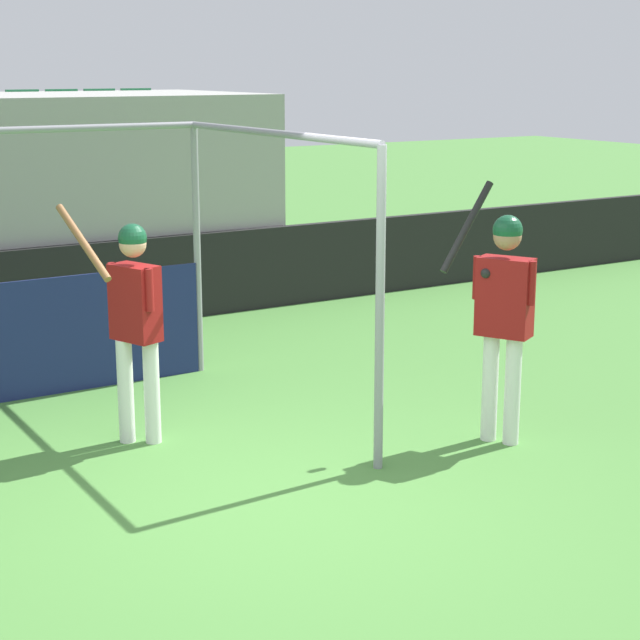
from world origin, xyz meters
name	(u,v)px	position (x,y,z in m)	size (l,w,h in m)	color
ground_plane	(283,500)	(0.00, 0.00, 0.00)	(60.00, 60.00, 0.00)	#477F38
outfield_wall	(40,292)	(0.00, 5.59, 0.51)	(24.00, 0.12, 1.03)	black
batting_cage	(68,290)	(-0.60, 2.73, 1.12)	(3.15, 3.26, 2.50)	gray
player_batter	(134,312)	(-0.41, 1.68, 1.10)	(0.63, 0.75, 1.94)	white
player_waiting	(503,305)	(2.13, 0.15, 1.15)	(0.63, 0.62, 2.12)	white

